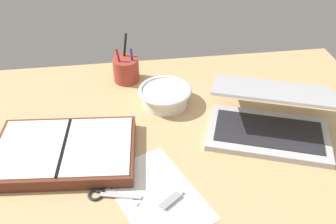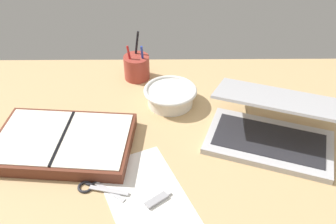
{
  "view_description": "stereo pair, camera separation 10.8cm",
  "coord_description": "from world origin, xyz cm",
  "px_view_note": "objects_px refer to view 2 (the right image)",
  "views": [
    {
      "loc": [
        -12.45,
        -77.83,
        75.15
      ],
      "look_at": [
        -0.87,
        7.16,
        9.0
      ],
      "focal_mm": 40.0,
      "sensor_mm": 36.0,
      "label": 1
    },
    {
      "loc": [
        -1.66,
        -78.61,
        75.15
      ],
      "look_at": [
        -0.87,
        7.16,
        9.0
      ],
      "focal_mm": 40.0,
      "sensor_mm": 36.0,
      "label": 2
    }
  ],
  "objects_px": {
    "bowl": "(170,95)",
    "laptop": "(272,127)",
    "pen_cup": "(137,67)",
    "planner": "(64,142)",
    "scissors": "(93,185)"
  },
  "relations": [
    {
      "from": "pen_cup",
      "to": "laptop",
      "type": "bearing_deg",
      "value": -40.05
    },
    {
      "from": "laptop",
      "to": "planner",
      "type": "height_order",
      "value": "laptop"
    },
    {
      "from": "pen_cup",
      "to": "planner",
      "type": "distance_m",
      "value": 0.42
    },
    {
      "from": "scissors",
      "to": "pen_cup",
      "type": "bearing_deg",
      "value": 105.87
    },
    {
      "from": "planner",
      "to": "scissors",
      "type": "xyz_separation_m",
      "value": [
        0.1,
        -0.15,
        -0.02
      ]
    },
    {
      "from": "planner",
      "to": "scissors",
      "type": "bearing_deg",
      "value": -49.53
    },
    {
      "from": "bowl",
      "to": "scissors",
      "type": "bearing_deg",
      "value": -119.36
    },
    {
      "from": "bowl",
      "to": "laptop",
      "type": "bearing_deg",
      "value": -31.89
    },
    {
      "from": "laptop",
      "to": "scissors",
      "type": "distance_m",
      "value": 0.52
    },
    {
      "from": "scissors",
      "to": "planner",
      "type": "bearing_deg",
      "value": 150.47
    },
    {
      "from": "planner",
      "to": "laptop",
      "type": "bearing_deg",
      "value": 7.84
    },
    {
      "from": "pen_cup",
      "to": "scissors",
      "type": "relative_size",
      "value": 1.27
    },
    {
      "from": "bowl",
      "to": "pen_cup",
      "type": "height_order",
      "value": "pen_cup"
    },
    {
      "from": "bowl",
      "to": "scissors",
      "type": "relative_size",
      "value": 1.3
    },
    {
      "from": "planner",
      "to": "scissors",
      "type": "distance_m",
      "value": 0.18
    }
  ]
}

